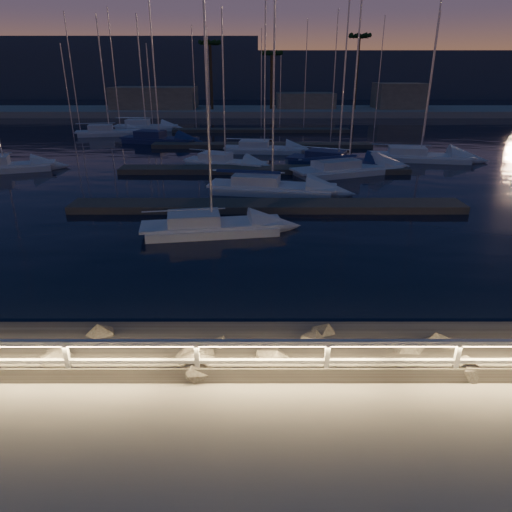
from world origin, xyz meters
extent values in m
plane|color=gray|center=(0.00, 0.00, 0.00)|extent=(400.00, 400.00, 0.00)
cube|color=gray|center=(0.00, -2.50, -0.10)|extent=(240.00, 5.00, 0.20)
cube|color=slate|center=(0.00, 1.50, -0.30)|extent=(240.00, 3.45, 1.29)
plane|color=black|center=(0.00, 80.00, -0.60)|extent=(320.00, 320.00, 0.00)
plane|color=black|center=(0.00, 0.00, -1.20)|extent=(400.00, 400.00, 0.00)
cube|color=silver|center=(-5.00, 0.00, 0.50)|extent=(0.11, 0.11, 1.00)
cube|color=silver|center=(-2.00, 0.00, 0.50)|extent=(0.11, 0.11, 1.00)
cube|color=silver|center=(1.00, 0.00, 0.50)|extent=(0.11, 0.11, 1.00)
cube|color=silver|center=(4.00, 0.00, 0.50)|extent=(0.11, 0.11, 1.00)
cube|color=silver|center=(0.00, 0.00, 1.00)|extent=(44.00, 0.12, 0.12)
cube|color=silver|center=(0.00, 0.00, 0.50)|extent=(44.00, 0.09, 0.09)
cube|color=#FFC072|center=(0.00, -0.02, 0.92)|extent=(44.00, 0.04, 0.03)
sphere|color=slate|center=(4.36, 0.19, 0.06)|extent=(0.91, 0.91, 0.91)
sphere|color=slate|center=(2.33, 1.79, -0.28)|extent=(0.77, 0.77, 0.77)
cube|color=#504842|center=(0.00, 16.00, -0.40)|extent=(22.00, 2.00, 0.40)
cube|color=#504842|center=(0.00, 26.00, -0.40)|extent=(22.00, 2.00, 0.40)
cube|color=#504842|center=(0.00, 38.00, -0.40)|extent=(22.00, 2.00, 0.40)
cube|color=#504842|center=(0.00, 50.00, -0.40)|extent=(22.00, 2.00, 0.40)
cube|color=gray|center=(0.00, 74.00, -0.20)|extent=(160.00, 14.00, 1.20)
cube|color=gray|center=(-18.00, 74.00, 1.80)|extent=(14.00, 8.00, 4.00)
cube|color=gray|center=(8.00, 75.00, 1.30)|extent=(10.00, 6.00, 3.00)
cube|color=gray|center=(24.00, 74.00, 2.10)|extent=(8.00, 7.00, 4.60)
cylinder|color=#4A3922|center=(-8.00, 72.00, 5.65)|extent=(0.44, 0.44, 10.50)
cylinder|color=#4A3922|center=(2.00, 73.00, 4.90)|extent=(0.44, 0.44, 9.00)
cylinder|color=#4A3922|center=(16.00, 72.00, 6.15)|extent=(0.44, 0.44, 11.50)
cube|color=#343E51|center=(0.00, 130.00, 4.00)|extent=(220.00, 30.00, 14.00)
cube|color=#343E51|center=(-60.00, 140.00, 6.00)|extent=(120.00, 25.00, 18.00)
cube|color=silver|center=(-20.00, 26.28, -0.45)|extent=(7.02, 4.27, 0.57)
cube|color=silver|center=(-20.00, 26.28, -0.09)|extent=(7.44, 4.14, 0.15)
cube|color=silver|center=(-2.74, 12.00, -0.45)|extent=(6.48, 3.03, 0.49)
cube|color=silver|center=(-2.74, 12.00, -0.14)|extent=(6.94, 2.80, 0.13)
cube|color=silver|center=(-3.59, 11.86, 0.17)|extent=(2.64, 1.92, 0.57)
cylinder|color=silver|center=(-2.74, 12.00, 5.36)|extent=(0.11, 0.11, 10.82)
cylinder|color=silver|center=(-4.02, 11.80, 0.61)|extent=(3.86, 0.68, 0.07)
cube|color=silver|center=(0.41, 19.67, -0.45)|extent=(7.77, 3.74, 0.54)
cube|color=silver|center=(0.41, 19.67, -0.11)|extent=(8.32, 3.48, 0.15)
cube|color=silver|center=(-0.61, 19.85, 0.23)|extent=(3.18, 2.34, 0.63)
cylinder|color=silver|center=(0.41, 19.67, 6.46)|extent=(0.12, 0.12, 12.94)
cylinder|color=silver|center=(-1.12, 19.94, 0.72)|extent=(4.60, 0.89, 0.08)
cube|color=navy|center=(6.09, 28.35, -0.45)|extent=(8.12, 5.58, 0.56)
cube|color=navy|center=(6.09, 28.35, -0.09)|extent=(8.54, 5.50, 0.15)
cube|color=navy|center=(5.11, 28.80, 0.26)|extent=(3.55, 3.02, 0.66)
cylinder|color=silver|center=(6.09, 28.35, 6.73)|extent=(0.12, 0.12, 13.45)
cylinder|color=silver|center=(4.62, 29.02, 0.77)|extent=(4.43, 2.10, 0.08)
cube|color=silver|center=(6.36, 25.39, -0.45)|extent=(8.58, 5.54, 0.55)
cube|color=silver|center=(6.36, 25.39, -0.10)|extent=(9.06, 5.41, 0.15)
cube|color=silver|center=(5.30, 24.97, 0.25)|extent=(3.70, 3.07, 0.65)
cylinder|color=silver|center=(6.36, 25.39, 7.07)|extent=(0.12, 0.12, 14.15)
cylinder|color=silver|center=(4.78, 24.77, 0.74)|extent=(4.76, 1.96, 0.08)
cube|color=silver|center=(-17.94, 46.66, -0.45)|extent=(7.43, 3.92, 0.60)
cube|color=silver|center=(-17.94, 46.66, -0.07)|extent=(7.92, 3.71, 0.16)
cube|color=silver|center=(-18.90, 46.44, 0.31)|extent=(3.08, 2.35, 0.71)
cylinder|color=silver|center=(-17.94, 46.66, 6.18)|extent=(0.13, 0.13, 12.28)
cylinder|color=silver|center=(-19.38, 46.33, 0.86)|extent=(4.32, 1.10, 0.09)
cube|color=silver|center=(-3.09, 28.07, -0.45)|extent=(6.62, 4.35, 0.49)
cube|color=silver|center=(-3.09, 28.07, -0.14)|extent=(6.99, 4.25, 0.13)
cube|color=silver|center=(-3.90, 28.40, 0.18)|extent=(2.87, 2.39, 0.58)
cylinder|color=silver|center=(-3.09, 28.07, 5.42)|extent=(0.11, 0.11, 10.94)
cylinder|color=silver|center=(-4.30, 28.57, 0.62)|extent=(3.67, 1.57, 0.07)
cube|color=silver|center=(0.18, 34.82, -0.45)|extent=(7.18, 3.04, 0.50)
cube|color=silver|center=(0.18, 34.82, -0.13)|extent=(7.73, 2.75, 0.14)
cube|color=silver|center=(-0.79, 34.92, 0.19)|extent=(2.88, 2.02, 0.59)
cylinder|color=silver|center=(0.18, 34.82, 6.02)|extent=(0.11, 0.11, 12.12)
cylinder|color=silver|center=(-1.27, 34.97, 0.65)|extent=(4.35, 0.52, 0.07)
cube|color=silver|center=(13.51, 30.71, -0.45)|extent=(8.28, 4.02, 0.53)
cube|color=silver|center=(13.51, 30.71, -0.11)|extent=(8.86, 3.75, 0.14)
cube|color=silver|center=(12.42, 30.91, 0.23)|extent=(3.39, 2.50, 0.63)
cylinder|color=silver|center=(13.51, 30.71, 6.87)|extent=(0.12, 0.12, 13.77)
cylinder|color=silver|center=(11.88, 31.01, 0.71)|extent=(4.89, 0.97, 0.08)
cube|color=silver|center=(-14.85, 52.04, -0.45)|extent=(7.43, 2.68, 0.62)
cube|color=silver|center=(-14.85, 52.04, -0.05)|extent=(8.03, 2.33, 0.17)
cube|color=silver|center=(-15.87, 52.08, 0.34)|extent=(2.92, 1.93, 0.74)
cylinder|color=silver|center=(-14.85, 52.04, 6.44)|extent=(0.14, 0.14, 12.77)
cylinder|color=silver|center=(-16.38, 52.09, 0.91)|extent=(4.60, 0.24, 0.09)
cube|color=navy|center=(-10.88, 40.77, -0.45)|extent=(8.06, 4.50, 0.60)
cube|color=navy|center=(-10.88, 40.77, -0.07)|extent=(8.58, 4.30, 0.16)
cube|color=navy|center=(-11.90, 41.05, 0.31)|extent=(3.38, 2.64, 0.71)
cylinder|color=silver|center=(-10.88, 40.77, 6.69)|extent=(0.13, 0.13, 13.30)
cylinder|color=silver|center=(-12.42, 41.19, 0.85)|extent=(4.64, 1.36, 0.09)
camera|label=1|loc=(-0.65, -8.82, 6.76)|focal=32.00mm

